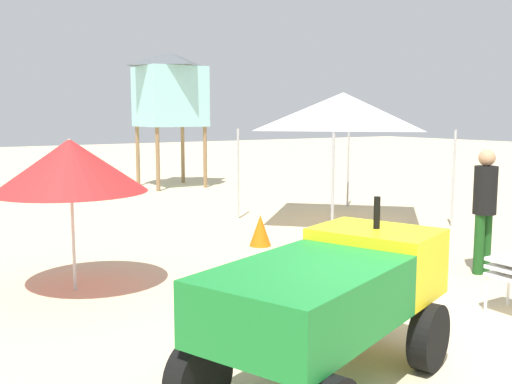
{
  "coord_description": "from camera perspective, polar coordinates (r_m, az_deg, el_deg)",
  "views": [
    {
      "loc": [
        -3.67,
        -3.12,
        2.25
      ],
      "look_at": [
        0.5,
        3.35,
        1.23
      ],
      "focal_mm": 41.4,
      "sensor_mm": 36.0,
      "label": 1
    }
  ],
  "objects": [
    {
      "name": "utility_cart",
      "position": [
        4.97,
        7.44,
        -9.68
      ],
      "size": [
        2.81,
        2.04,
        1.5
      ],
      "color": "#197A2D",
      "rests_on": "ground"
    },
    {
      "name": "traffic_cone_far",
      "position": [
        10.13,
        0.42,
        -3.73
      ],
      "size": [
        0.38,
        0.38,
        0.54
      ],
      "primitive_type": "cone",
      "color": "orange",
      "rests_on": "ground"
    },
    {
      "name": "beach_umbrella_left",
      "position": [
        7.75,
        -17.51,
        2.45
      ],
      "size": [
        1.91,
        1.91,
        1.95
      ],
      "color": "beige",
      "rests_on": "ground"
    },
    {
      "name": "popup_canopy",
      "position": [
        12.27,
        8.41,
        7.74
      ],
      "size": [
        3.18,
        3.18,
        2.68
      ],
      "color": "#B2B2B7",
      "rests_on": "ground"
    },
    {
      "name": "lifeguard_tower",
      "position": [
        18.47,
        -8.34,
        9.81
      ],
      "size": [
        1.98,
        1.98,
        4.12
      ],
      "color": "olive",
      "rests_on": "ground"
    },
    {
      "name": "surfboard_pile",
      "position": [
        8.57,
        7.52,
        -6.34
      ],
      "size": [
        2.61,
        0.82,
        0.4
      ],
      "color": "white",
      "rests_on": "ground"
    },
    {
      "name": "lifeguard_near_left",
      "position": [
        8.87,
        21.23,
        -0.95
      ],
      "size": [
        0.32,
        0.32,
        1.76
      ],
      "color": "#194C19",
      "rests_on": "ground"
    }
  ]
}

